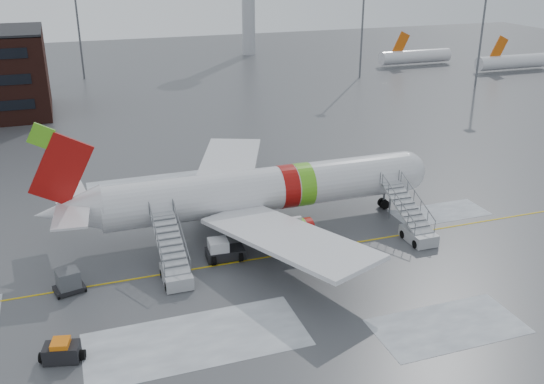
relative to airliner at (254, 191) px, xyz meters
name	(u,v)px	position (x,y,z in m)	size (l,w,h in m)	color
ground	(242,255)	(-2.60, -4.77, -3.42)	(260.00, 260.00, 0.00)	#494C4F
airliner	(254,191)	(0.00, 0.00, 0.00)	(35.03, 32.97, 11.18)	silver
airstair_fwd	(414,226)	(12.25, -6.54, -2.35)	(2.05, 7.70, 3.48)	#A1A4A8
airstair_aft	(174,265)	(-8.41, -6.54, -2.35)	(2.05, 7.70, 3.48)	#A1A3A8
pushback_tug	(223,250)	(-4.22, -4.89, -2.65)	(3.11, 2.40, 1.73)	black
uld_container	(69,282)	(-16.00, -6.02, -2.62)	(2.38, 1.96, 1.71)	black
baggage_tractor	(62,352)	(-16.68, -14.15, -2.82)	(2.82, 1.68, 1.40)	black
light_mast_far_ne	(364,2)	(39.40, 57.23, 10.42)	(1.20, 1.20, 24.25)	#595B60
light_mast_far_n	(76,3)	(-10.60, 73.23, 10.42)	(1.20, 1.20, 24.25)	#595B60
light_mast_far_e	(485,6)	(55.40, 43.23, 10.42)	(1.20, 1.20, 24.25)	#595B60
distant_aircraft	(445,69)	(59.90, 59.23, -3.42)	(35.00, 18.00, 8.00)	#D8590C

